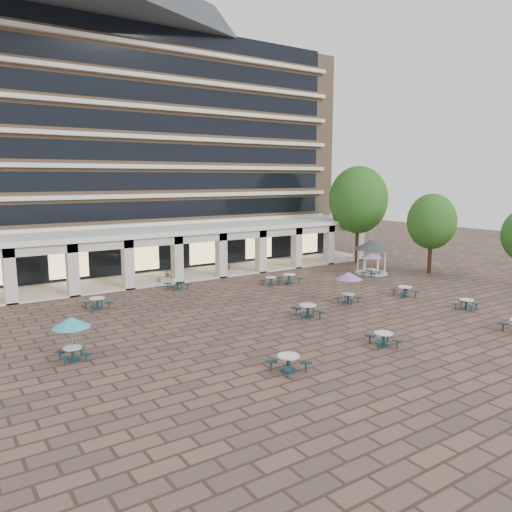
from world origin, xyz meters
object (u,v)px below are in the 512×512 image
object	(u,v)px
picnic_table_1	(383,338)
planter_left	(168,278)
gazebo	(372,249)
picnic_table_0	(288,362)
planter_right	(229,270)

from	to	relation	value
picnic_table_1	planter_left	bearing A→B (deg)	119.14
gazebo	picnic_table_0	bearing A→B (deg)	-145.08
picnic_table_0	planter_left	distance (m)	21.34
picnic_table_0	planter_right	size ratio (longest dim) A/B	1.24
picnic_table_0	planter_right	world-z (taller)	planter_right
picnic_table_1	planter_left	distance (m)	21.25
planter_right	gazebo	bearing A→B (deg)	-31.11
picnic_table_0	planter_left	bearing A→B (deg)	73.81
picnic_table_1	gazebo	world-z (taller)	gazebo
planter_left	planter_right	size ratio (longest dim) A/B	1.00
picnic_table_0	picnic_table_1	distance (m)	6.27
picnic_table_1	planter_left	world-z (taller)	planter_left
picnic_table_0	planter_right	distance (m)	23.09
picnic_table_1	planter_right	distance (m)	21.30
planter_right	picnic_table_0	bearing A→B (deg)	-114.16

